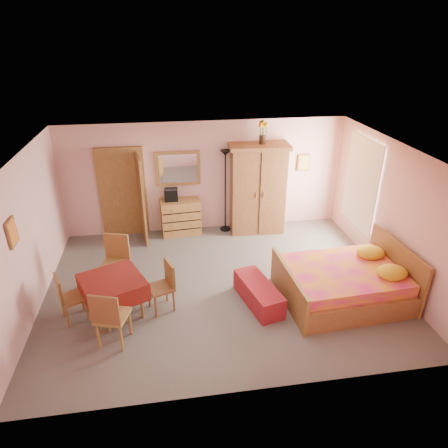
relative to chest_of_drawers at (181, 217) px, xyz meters
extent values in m
plane|color=#68625C|center=(0.62, -2.27, -0.43)|extent=(6.50, 6.50, 0.00)
plane|color=brown|center=(0.62, -2.27, 2.17)|extent=(6.50, 6.50, 0.00)
cube|color=#E1A6A3|center=(0.62, 0.23, 0.87)|extent=(6.50, 0.10, 2.60)
cube|color=#E1A6A3|center=(0.62, -4.77, 0.87)|extent=(6.50, 0.10, 2.60)
cube|color=#E1A6A3|center=(-2.63, -2.27, 0.87)|extent=(0.10, 5.00, 2.60)
cube|color=#E1A6A3|center=(3.87, -2.27, 0.87)|extent=(0.10, 5.00, 2.60)
cube|color=#9E6B35|center=(-1.28, 0.20, 0.60)|extent=(1.06, 0.12, 2.15)
cube|color=white|center=(3.83, -1.07, 1.02)|extent=(0.08, 1.40, 1.95)
cube|color=orange|center=(-2.60, -2.87, 1.27)|extent=(0.04, 0.32, 0.42)
cube|color=#D8BF59|center=(2.97, 0.20, 1.12)|extent=(0.30, 0.04, 0.40)
cube|color=#AF793B|center=(0.00, 0.00, 0.00)|extent=(0.94, 0.52, 0.85)
cube|color=white|center=(0.00, 0.21, 1.12)|extent=(1.01, 0.07, 0.80)
cube|color=black|center=(-0.19, 0.02, 0.57)|extent=(0.31, 0.23, 0.28)
cube|color=black|center=(1.06, 0.04, 0.56)|extent=(0.33, 0.33, 1.98)
cube|color=brown|center=(1.80, -0.09, 0.63)|extent=(1.38, 0.77, 2.12)
cube|color=yellow|center=(1.87, -0.07, 1.94)|extent=(0.22, 0.22, 0.51)
cube|color=#D31479|center=(2.71, -2.98, 0.07)|extent=(2.24, 1.81, 1.00)
cube|color=maroon|center=(1.19, -2.91, -0.23)|extent=(0.71, 1.27, 0.40)
cube|color=maroon|center=(-1.29, -2.82, -0.08)|extent=(1.26, 1.26, 0.70)
cube|color=#AD7D3A|center=(-1.23, -3.50, 0.07)|extent=(0.57, 0.57, 1.00)
cube|color=olive|center=(-1.33, -2.04, 0.09)|extent=(0.58, 0.58, 1.03)
cube|color=#A16536|center=(-1.94, -2.85, 0.01)|extent=(0.52, 0.52, 0.88)
cube|color=brown|center=(-0.51, -2.81, 0.02)|extent=(0.52, 0.52, 0.89)
camera|label=1|loc=(-0.29, -8.52, 4.00)|focal=32.00mm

